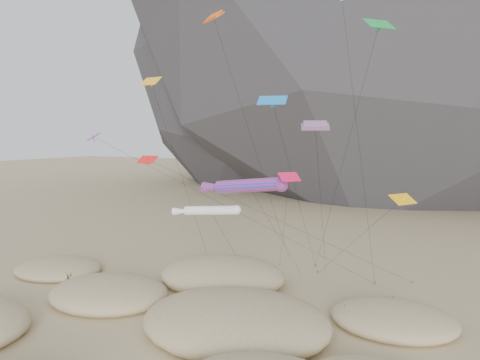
# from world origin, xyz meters

# --- Properties ---
(ground) EXTENTS (500.00, 500.00, 0.00)m
(ground) POSITION_xyz_m (0.00, 0.00, 0.00)
(ground) COLOR #CCB789
(ground) RESTS_ON ground
(dunes) EXTENTS (50.00, 39.05, 3.82)m
(dunes) POSITION_xyz_m (-1.49, 4.10, 0.74)
(dunes) COLOR #CCB789
(dunes) RESTS_ON ground
(dune_grass) EXTENTS (40.39, 26.12, 1.59)m
(dune_grass) POSITION_xyz_m (-1.43, 3.79, 0.85)
(dune_grass) COLOR black
(dune_grass) RESTS_ON ground
(kite_stakes) EXTENTS (25.29, 6.11, 0.30)m
(kite_stakes) POSITION_xyz_m (2.02, 24.60, 0.15)
(kite_stakes) COLOR #3F2D1E
(kite_stakes) RESTS_ON ground
(rainbow_tube_kite) EXTENTS (9.10, 13.97, 12.76)m
(rainbow_tube_kite) POSITION_xyz_m (2.66, 10.58, 11.75)
(rainbow_tube_kite) COLOR red
(rainbow_tube_kite) RESTS_ON ground
(white_tube_kite) EXTENTS (7.37, 11.00, 9.71)m
(white_tube_kite) POSITION_xyz_m (-1.92, 11.48, 8.98)
(white_tube_kite) COLOR white
(white_tube_kite) RESTS_ON ground
(orange_parafoil) EXTENTS (5.29, 14.30, 29.05)m
(orange_parafoil) POSITION_xyz_m (-3.23, 15.41, 28.19)
(orange_parafoil) COLOR #F5590C
(orange_parafoil) RESTS_ON ground
(multi_parafoil) EXTENTS (4.82, 17.42, 17.61)m
(multi_parafoil) POSITION_xyz_m (9.31, 10.32, 16.94)
(multi_parafoil) COLOR #FF1A37
(multi_parafoil) RESTS_ON ground
(delta_kites) EXTENTS (33.21, 19.99, 29.48)m
(delta_kites) POSITION_xyz_m (2.35, 12.11, 18.23)
(delta_kites) COLOR white
(delta_kites) RESTS_ON ground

